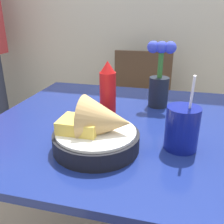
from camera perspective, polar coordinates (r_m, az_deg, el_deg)
name	(u,v)px	position (r m, az deg, el deg)	size (l,w,h in m)	color
dining_table	(119,150)	(0.96, 1.57, -8.59)	(0.93, 0.88, 0.77)	navy
chair_far_window	(140,104)	(1.76, 6.32, 1.74)	(0.40, 0.40, 0.89)	#473323
food_basket	(99,131)	(0.71, -2.98, -4.44)	(0.25, 0.25, 0.16)	black
ketchup_bottle	(108,91)	(0.92, -0.98, 4.92)	(0.06, 0.06, 0.21)	red
drink_cup	(182,129)	(0.74, 15.68, -3.86)	(0.10, 0.10, 0.23)	navy
flower_vase	(159,79)	(1.04, 10.77, 7.35)	(0.11, 0.08, 0.27)	black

